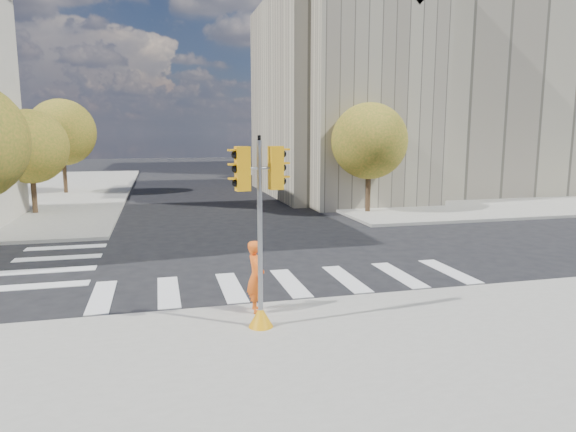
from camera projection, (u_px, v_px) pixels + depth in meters
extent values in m
plane|color=black|center=(278.00, 266.00, 17.48)|extent=(160.00, 160.00, 0.00)
cube|color=gray|center=(425.00, 182.00, 47.20)|extent=(28.00, 40.00, 0.15)
cube|color=#A29A80|center=(433.00, 100.00, 39.62)|extent=(26.00, 14.00, 14.00)
cube|color=#A29A80|center=(361.00, 94.00, 32.89)|extent=(8.00, 8.00, 14.00)
cube|color=#9EA0A3|center=(378.00, 43.00, 60.60)|extent=(20.00, 18.00, 30.00)
cylinder|color=#382616|center=(34.00, 196.00, 28.15)|extent=(0.28, 0.28, 2.17)
sphere|color=#435C1A|center=(30.00, 147.00, 27.72)|extent=(4.00, 4.00, 4.00)
cylinder|color=#382616|center=(65.00, 177.00, 37.68)|extent=(0.28, 0.28, 2.62)
sphere|color=#435C1A|center=(62.00, 132.00, 37.16)|extent=(4.80, 4.80, 4.80)
cylinder|color=#382616|center=(368.00, 193.00, 28.67)|extent=(0.28, 0.28, 2.38)
sphere|color=#435C1A|center=(369.00, 141.00, 28.22)|extent=(4.20, 4.20, 4.20)
cylinder|color=#382616|center=(307.00, 175.00, 40.15)|extent=(0.28, 0.28, 2.52)
sphere|color=#435C1A|center=(308.00, 135.00, 39.65)|extent=(4.60, 4.60, 4.60)
cylinder|color=#382616|center=(274.00, 167.00, 51.65)|extent=(0.28, 0.28, 2.27)
sphere|color=#435C1A|center=(274.00, 139.00, 51.21)|extent=(4.00, 4.00, 4.00)
cylinder|color=black|center=(351.00, 139.00, 32.15)|extent=(0.12, 0.12, 8.00)
cube|color=black|center=(353.00, 73.00, 31.51)|extent=(0.35, 0.18, 0.22)
cylinder|color=black|center=(294.00, 137.00, 45.55)|extent=(0.12, 0.12, 8.00)
cube|color=black|center=(294.00, 91.00, 44.91)|extent=(0.35, 0.18, 0.22)
cone|color=orange|center=(261.00, 316.00, 11.60)|extent=(0.56, 0.56, 0.50)
cylinder|color=gray|center=(260.00, 236.00, 11.31)|extent=(0.11, 0.11, 4.19)
cylinder|color=black|center=(259.00, 138.00, 10.97)|extent=(0.07, 0.07, 0.12)
cylinder|color=gray|center=(259.00, 168.00, 11.07)|extent=(0.90, 0.19, 0.06)
cube|color=orange|center=(243.00, 169.00, 10.93)|extent=(0.33, 0.26, 0.95)
cube|color=orange|center=(276.00, 168.00, 11.21)|extent=(0.33, 0.26, 0.95)
imported|color=#F15C16|center=(256.00, 276.00, 12.51)|extent=(0.43, 0.65, 1.78)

